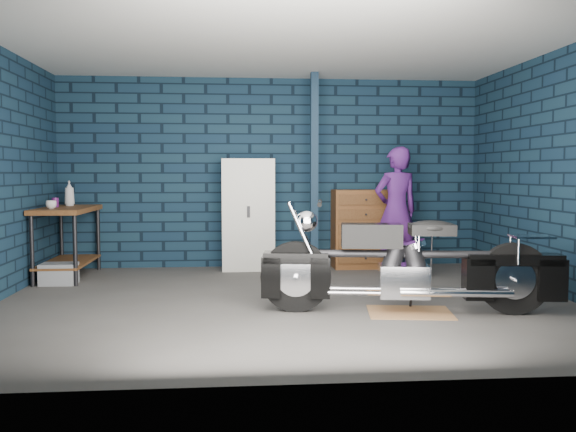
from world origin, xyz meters
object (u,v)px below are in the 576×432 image
(storage_bin, at_px, (59,274))
(tool_chest, at_px, (362,229))
(workbench, at_px, (68,242))
(shop_stool, at_px, (421,252))
(locker, at_px, (248,214))
(person, at_px, (396,211))
(motorcycle, at_px, (411,257))

(storage_bin, distance_m, tool_chest, 4.08)
(workbench, bearing_deg, shop_stool, -4.11)
(locker, height_order, shop_stool, locker)
(tool_chest, bearing_deg, person, -59.00)
(person, bearing_deg, tool_chest, -71.30)
(workbench, bearing_deg, storage_bin, -87.71)
(locker, xyz_separation_m, tool_chest, (1.62, 0.00, -0.22))
(storage_bin, xyz_separation_m, locker, (2.32, 0.98, 0.64))
(tool_chest, distance_m, shop_stool, 1.04)
(workbench, bearing_deg, motorcycle, -31.55)
(storage_bin, height_order, tool_chest, tool_chest)
(shop_stool, bearing_deg, person, 138.08)
(motorcycle, bearing_deg, tool_chest, 95.73)
(storage_bin, distance_m, shop_stool, 4.56)
(workbench, xyz_separation_m, locker, (2.34, 0.48, 0.32))
(workbench, xyz_separation_m, person, (4.30, -0.08, 0.39))
(tool_chest, bearing_deg, shop_stool, -52.85)
(shop_stool, bearing_deg, locker, 160.13)
(storage_bin, distance_m, locker, 2.60)
(person, xyz_separation_m, shop_stool, (0.28, -0.25, -0.53))
(person, relative_size, shop_stool, 2.69)
(storage_bin, relative_size, tool_chest, 0.37)
(workbench, bearing_deg, tool_chest, 6.91)
(workbench, bearing_deg, locker, 11.61)
(locker, relative_size, shop_stool, 2.45)
(tool_chest, xyz_separation_m, shop_stool, (0.61, -0.81, -0.24))
(workbench, relative_size, motorcycle, 0.57)
(motorcycle, xyz_separation_m, shop_stool, (0.74, 2.02, -0.23))
(workbench, height_order, tool_chest, tool_chest)
(person, bearing_deg, workbench, -13.37)
(workbench, xyz_separation_m, tool_chest, (3.96, 0.48, 0.10))
(motorcycle, height_order, person, person)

